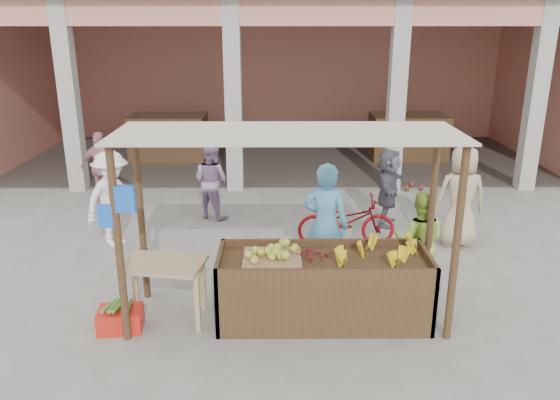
{
  "coord_description": "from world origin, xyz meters",
  "views": [
    {
      "loc": [
        -0.07,
        -6.11,
        3.59
      ],
      "look_at": [
        -0.03,
        1.2,
        1.19
      ],
      "focal_mm": 35.0,
      "sensor_mm": 36.0,
      "label": 1
    }
  ],
  "objects_px": {
    "side_table": "(164,273)",
    "vendor_blue": "(326,221)",
    "vendor_green": "(419,239)",
    "motorcycle": "(346,220)",
    "fruit_stall": "(323,290)",
    "red_crate": "(121,319)"
  },
  "relations": [
    {
      "from": "red_crate",
      "to": "vendor_blue",
      "type": "bearing_deg",
      "value": 19.79
    },
    {
      "from": "side_table",
      "to": "vendor_blue",
      "type": "relative_size",
      "value": 0.56
    },
    {
      "from": "red_crate",
      "to": "motorcycle",
      "type": "xyz_separation_m",
      "value": [
        3.06,
        2.63,
        0.31
      ]
    },
    {
      "from": "fruit_stall",
      "to": "side_table",
      "type": "height_order",
      "value": "fruit_stall"
    },
    {
      "from": "side_table",
      "to": "red_crate",
      "type": "height_order",
      "value": "side_table"
    },
    {
      "from": "side_table",
      "to": "vendor_green",
      "type": "xyz_separation_m",
      "value": [
        3.35,
        0.84,
        0.1
      ]
    },
    {
      "from": "fruit_stall",
      "to": "motorcycle",
      "type": "distance_m",
      "value": 2.46
    },
    {
      "from": "vendor_green",
      "to": "motorcycle",
      "type": "distance_m",
      "value": 1.79
    },
    {
      "from": "side_table",
      "to": "vendor_blue",
      "type": "xyz_separation_m",
      "value": [
        2.07,
        1.02,
        0.3
      ]
    },
    {
      "from": "vendor_blue",
      "to": "vendor_green",
      "type": "height_order",
      "value": "vendor_blue"
    },
    {
      "from": "vendor_green",
      "to": "fruit_stall",
      "type": "bearing_deg",
      "value": 45.42
    },
    {
      "from": "vendor_green",
      "to": "vendor_blue",
      "type": "bearing_deg",
      "value": 6.81
    },
    {
      "from": "motorcycle",
      "to": "side_table",
      "type": "bearing_deg",
      "value": 132.79
    },
    {
      "from": "motorcycle",
      "to": "fruit_stall",
      "type": "bearing_deg",
      "value": 165.65
    },
    {
      "from": "fruit_stall",
      "to": "red_crate",
      "type": "bearing_deg",
      "value": -174.48
    },
    {
      "from": "fruit_stall",
      "to": "vendor_green",
      "type": "bearing_deg",
      "value": 30.58
    },
    {
      "from": "fruit_stall",
      "to": "red_crate",
      "type": "xyz_separation_m",
      "value": [
        -2.48,
        -0.24,
        -0.26
      ]
    },
    {
      "from": "side_table",
      "to": "motorcycle",
      "type": "bearing_deg",
      "value": 52.81
    },
    {
      "from": "fruit_stall",
      "to": "side_table",
      "type": "xyz_separation_m",
      "value": [
        -1.97,
        -0.02,
        0.25
      ]
    },
    {
      "from": "vendor_blue",
      "to": "motorcycle",
      "type": "bearing_deg",
      "value": -88.47
    },
    {
      "from": "side_table",
      "to": "red_crate",
      "type": "bearing_deg",
      "value": -147.9
    },
    {
      "from": "vendor_green",
      "to": "motorcycle",
      "type": "xyz_separation_m",
      "value": [
        -0.8,
        1.57,
        -0.31
      ]
    }
  ]
}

